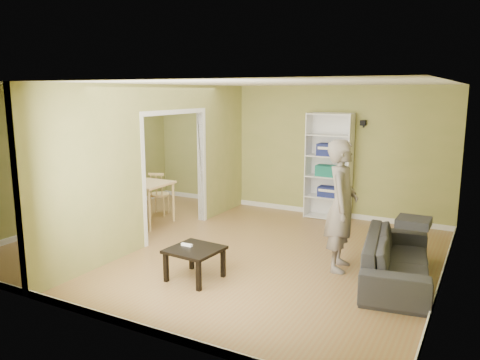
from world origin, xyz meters
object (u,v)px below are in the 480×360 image
at_px(coffee_table, 195,253).
at_px(chair_near, 116,202).
at_px(chair_left, 106,194).
at_px(chair_far, 159,193).
at_px(sofa, 397,252).
at_px(bookshelf, 330,166).
at_px(dining_table, 136,186).
at_px(person, 342,194).

distance_m(coffee_table, chair_near, 2.86).
distance_m(chair_left, chair_far, 1.04).
relative_size(sofa, bookshelf, 1.00).
height_order(coffee_table, dining_table, dining_table).
relative_size(chair_left, chair_far, 1.09).
xyz_separation_m(chair_near, chair_far, (0.06, 1.19, -0.06)).
distance_m(person, chair_far, 4.31).
distance_m(chair_near, chair_far, 1.19).
relative_size(sofa, dining_table, 1.64).
height_order(coffee_table, chair_near, chair_near).
relative_size(chair_left, chair_near, 0.96).
height_order(dining_table, chair_near, chair_near).
xyz_separation_m(coffee_table, chair_near, (-2.57, 1.26, 0.14)).
height_order(sofa, chair_near, chair_near).
distance_m(bookshelf, chair_far, 3.47).
relative_size(dining_table, chair_far, 1.42).
xyz_separation_m(sofa, chair_left, (-5.65, 0.49, 0.09)).
bearing_deg(coffee_table, person, 39.20).
distance_m(person, chair_near, 4.20).
bearing_deg(chair_far, bookshelf, -173.54).
xyz_separation_m(sofa, bookshelf, (-1.80, 2.64, 0.64)).
bearing_deg(sofa, chair_near, 81.18).
bearing_deg(person, sofa, -102.72).
distance_m(coffee_table, dining_table, 3.13).
distance_m(person, dining_table, 4.18).
bearing_deg(chair_left, chair_near, 72.45).
bearing_deg(chair_left, dining_table, 110.93).
bearing_deg(coffee_table, chair_left, 151.97).
xyz_separation_m(person, bookshelf, (-1.01, 2.59, -0.04)).
height_order(bookshelf, chair_left, bookshelf).
bearing_deg(bookshelf, chair_left, -150.82).
bearing_deg(chair_far, person, 145.79).
bearing_deg(bookshelf, chair_near, -140.17).
bearing_deg(person, chair_far, 64.84).
relative_size(dining_table, chair_left, 1.31).
bearing_deg(coffee_table, chair_far, 135.63).
bearing_deg(person, coffee_table, 119.74).
height_order(person, coffee_table, person).
bearing_deg(coffee_table, dining_table, 144.67).
bearing_deg(dining_table, coffee_table, -35.33).
height_order(person, chair_near, person).
bearing_deg(sofa, person, 78.03).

